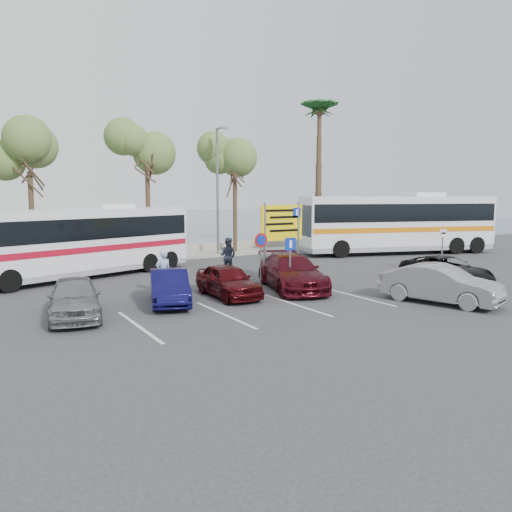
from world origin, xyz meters
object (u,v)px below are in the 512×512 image
coach_bus_left (81,244)px  coach_bus_right (397,225)px  car_blue (169,287)px  car_maroon (292,272)px  car_silver_b (441,284)px  direction_sign (282,229)px  car_silver_a (74,298)px  pedestrian_near (163,272)px  street_lamp_right (218,185)px  car_red (228,281)px  suv_black (446,270)px  pedestrian_far (228,256)px

coach_bus_left → coach_bus_right: (20.37, -0.65, 0.28)m
car_blue → car_maroon: bearing=17.9°
coach_bus_right → car_maroon: (-13.49, -6.96, -1.17)m
car_silver_b → coach_bus_right: bearing=31.5°
direction_sign → car_silver_a: direction_sign is taller
car_blue → pedestrian_near: (0.52, 1.99, 0.25)m
car_blue → car_silver_b: size_ratio=0.88×
direction_sign → coach_bus_right: (12.87, 5.26, -0.53)m
coach_bus_left → coach_bus_right: 20.38m
street_lamp_right → coach_bus_left: size_ratio=0.70×
car_red → car_maroon: bearing=2.6°
car_red → suv_black: car_red is taller
car_red → pedestrian_far: size_ratio=2.04×
car_blue → suv_black: bearing=6.2°
street_lamp_right → coach_bus_left: street_lamp_right is taller
direction_sign → car_maroon: size_ratio=0.72×
coach_bus_right → pedestrian_far: (-13.87, -1.96, -0.98)m
car_red → coach_bus_right: bearing=25.4°
car_silver_a → pedestrian_near: bearing=42.4°
direction_sign → car_maroon: direction_sign is taller
coach_bus_right → car_silver_b: size_ratio=3.13×
direction_sign → suv_black: (6.00, -4.19, -1.82)m
suv_black → car_silver_b: size_ratio=1.03×
car_red → suv_black: bearing=-11.9°
coach_bus_right → car_silver_a: size_ratio=3.43×
street_lamp_right → direction_sign: street_lamp_right is taller
car_red → suv_black: 9.95m
pedestrian_near → car_maroon: bearing=158.6°
coach_bus_left → suv_black: size_ratio=2.58×
car_blue → car_red: (2.40, 0.00, 0.02)m
pedestrian_far → pedestrian_near: bearing=85.1°
pedestrian_near → suv_black: bearing=159.5°
direction_sign → pedestrian_near: 5.75m
coach_bus_right → car_maroon: size_ratio=2.68×
street_lamp_right → suv_black: size_ratio=1.81×
car_silver_a → suv_black: car_silver_a is taller
direction_sign → car_silver_a: (-9.43, -2.15, -1.76)m
coach_bus_right → car_silver_a: 23.53m
suv_black → pedestrian_far: bearing=141.3°
car_maroon → suv_black: (6.61, -2.49, -0.11)m
pedestrian_near → car_red: bearing=134.2°
pedestrian_far → car_blue: bearing=96.3°
car_silver_b → pedestrian_far: (-3.50, 10.00, 0.21)m
car_silver_b → car_blue: bearing=132.1°
car_maroon → car_red: (-3.02, 0.00, -0.09)m
coach_bus_left → car_maroon: 10.30m
coach_bus_right → car_blue: (-18.91, -6.96, -1.28)m
street_lamp_right → pedestrian_near: street_lamp_right is taller
car_silver_b → pedestrian_near: (-8.02, 6.99, 0.16)m
coach_bus_left → car_red: 8.59m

